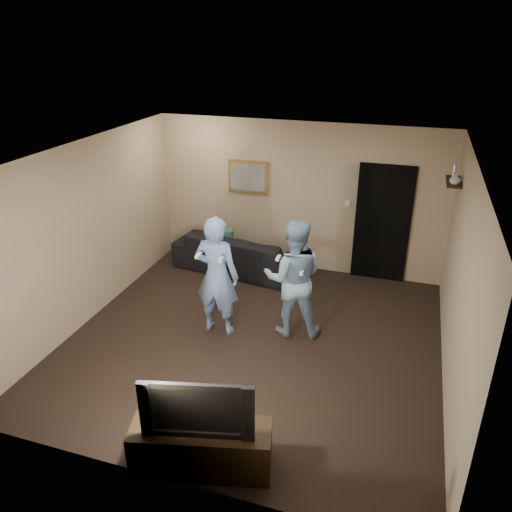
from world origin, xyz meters
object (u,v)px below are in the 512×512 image
(tv_console, at_px, (201,448))
(wii_player_left, at_px, (217,276))
(wii_player_right, at_px, (293,278))
(sofa, at_px, (240,252))
(television, at_px, (199,403))

(tv_console, height_order, wii_player_left, wii_player_left)
(wii_player_right, bearing_deg, sofa, 129.36)
(television, bearing_deg, tv_console, -13.68)
(sofa, height_order, wii_player_left, wii_player_left)
(sofa, bearing_deg, television, 112.44)
(sofa, xyz_separation_m, wii_player_right, (1.36, -1.66, 0.51))
(tv_console, xyz_separation_m, wii_player_left, (-0.76, 2.34, 0.62))
(sofa, distance_m, television, 4.46)
(tv_console, relative_size, wii_player_left, 0.78)
(tv_console, bearing_deg, sofa, 90.84)
(sofa, bearing_deg, wii_player_right, 137.28)
(tv_console, distance_m, wii_player_right, 2.71)
(sofa, distance_m, wii_player_right, 2.21)
(tv_console, xyz_separation_m, television, (-0.00, 0.00, 0.55))
(television, distance_m, wii_player_left, 2.46)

